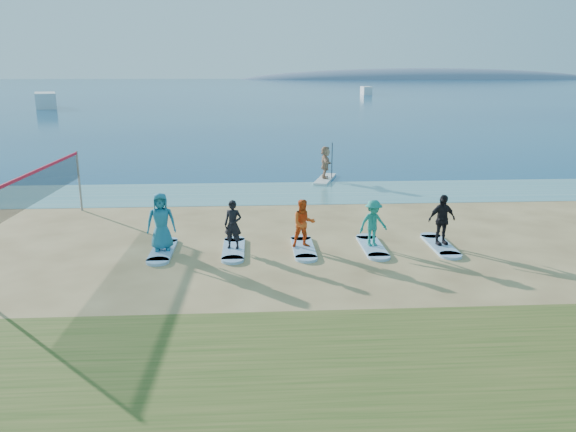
{
  "coord_description": "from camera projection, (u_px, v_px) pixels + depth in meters",
  "views": [
    {
      "loc": [
        -0.46,
        -15.67,
        5.77
      ],
      "look_at": [
        0.63,
        2.0,
        1.1
      ],
      "focal_mm": 35.0,
      "sensor_mm": 36.0,
      "label": 1
    }
  ],
  "objects": [
    {
      "name": "shallow_water",
      "position": [
        264.0,
        193.0,
        26.76
      ],
      "size": [
        600.0,
        600.0,
        0.0
      ],
      "primitive_type": "plane",
      "color": "teal",
      "rests_on": "ground"
    },
    {
      "name": "ground",
      "position": [
        271.0,
        269.0,
        16.63
      ],
      "size": [
        600.0,
        600.0,
        0.0
      ],
      "primitive_type": "plane",
      "color": "tan",
      "rests_on": "ground"
    },
    {
      "name": "ocean",
      "position": [
        254.0,
        88.0,
        171.03
      ],
      "size": [
        600.0,
        600.0,
        0.0
      ],
      "primitive_type": "plane",
      "color": "navy",
      "rests_on": "ground"
    },
    {
      "name": "paddleboarder",
      "position": [
        325.0,
        162.0,
        29.6
      ],
      "size": [
        0.58,
        1.6,
        1.69
      ],
      "primitive_type": "imported",
      "rotation": [
        0.0,
        0.0,
        1.52
      ],
      "color": "tan",
      "rests_on": "paddleboard"
    },
    {
      "name": "surfboard_4",
      "position": [
        440.0,
        245.0,
        18.73
      ],
      "size": [
        0.7,
        2.2,
        0.09
      ],
      "primitive_type": "cube",
      "color": "#8CB2D8",
      "rests_on": "ground"
    },
    {
      "name": "boat_offshore_b",
      "position": [
        366.0,
        95.0,
        127.05
      ],
      "size": [
        2.15,
        6.09,
        1.76
      ],
      "primitive_type": "cube",
      "rotation": [
        0.0,
        0.0,
        -0.05
      ],
      "color": "silver",
      "rests_on": "ground"
    },
    {
      "name": "student_1",
      "position": [
        233.0,
        225.0,
        18.1
      ],
      "size": [
        0.66,
        0.52,
        1.59
      ],
      "primitive_type": "imported",
      "rotation": [
        0.0,
        0.0,
        -0.27
      ],
      "color": "black",
      "rests_on": "surfboard_1"
    },
    {
      "name": "volleyball_net",
      "position": [
        34.0,
        188.0,
        18.69
      ],
      "size": [
        0.31,
        9.09,
        2.5
      ],
      "rotation": [
        0.0,
        0.0,
        -0.02
      ],
      "color": "gray",
      "rests_on": "ground"
    },
    {
      "name": "island_ridge",
      "position": [
        424.0,
        79.0,
        311.81
      ],
      "size": [
        220.0,
        56.0,
        18.0
      ],
      "primitive_type": "ellipsoid",
      "color": "slate",
      "rests_on": "ground"
    },
    {
      "name": "paddleboard",
      "position": [
        325.0,
        179.0,
        29.83
      ],
      "size": [
        1.58,
        3.07,
        0.12
      ],
      "primitive_type": "cube",
      "rotation": [
        0.0,
        0.0,
        -0.31
      ],
      "color": "silver",
      "rests_on": "ground"
    },
    {
      "name": "student_3",
      "position": [
        373.0,
        223.0,
        18.38
      ],
      "size": [
        1.12,
        0.85,
        1.54
      ],
      "primitive_type": "imported",
      "rotation": [
        0.0,
        0.0,
        0.31
      ],
      "color": "#1A8173",
      "rests_on": "surfboard_3"
    },
    {
      "name": "student_0",
      "position": [
        161.0,
        222.0,
        17.93
      ],
      "size": [
        0.99,
        0.72,
        1.87
      ],
      "primitive_type": "imported",
      "rotation": [
        0.0,
        0.0,
        0.15
      ],
      "color": "#1C6B8A",
      "rests_on": "surfboard_0"
    },
    {
      "name": "surfboard_0",
      "position": [
        163.0,
        251.0,
        18.18
      ],
      "size": [
        0.7,
        2.2,
        0.09
      ],
      "primitive_type": "cube",
      "color": "#8CB2D8",
      "rests_on": "ground"
    },
    {
      "name": "boat_offshore_a",
      "position": [
        46.0,
        108.0,
        84.45
      ],
      "size": [
        5.46,
        8.82,
        2.25
      ],
      "primitive_type": "cube",
      "rotation": [
        0.0,
        0.0,
        0.34
      ],
      "color": "silver",
      "rests_on": "ground"
    },
    {
      "name": "surfboard_2",
      "position": [
        303.0,
        248.0,
        18.45
      ],
      "size": [
        0.7,
        2.2,
        0.09
      ],
      "primitive_type": "cube",
      "color": "#8CB2D8",
      "rests_on": "ground"
    },
    {
      "name": "student_4",
      "position": [
        442.0,
        220.0,
        18.5
      ],
      "size": [
        1.06,
        0.64,
        1.69
      ],
      "primitive_type": "imported",
      "rotation": [
        0.0,
        0.0,
        0.25
      ],
      "color": "black",
      "rests_on": "surfboard_4"
    },
    {
      "name": "student_2",
      "position": [
        304.0,
        223.0,
        18.24
      ],
      "size": [
        0.85,
        0.7,
        1.59
      ],
      "primitive_type": "imported",
      "rotation": [
        0.0,
        0.0,
        0.14
      ],
      "color": "#D44A16",
      "rests_on": "surfboard_2"
    },
    {
      "name": "surfboard_1",
      "position": [
        234.0,
        249.0,
        18.32
      ],
      "size": [
        0.7,
        2.2,
        0.09
      ],
      "primitive_type": "cube",
      "color": "#8CB2D8",
      "rests_on": "ground"
    },
    {
      "name": "surfboard_3",
      "position": [
        372.0,
        247.0,
        18.59
      ],
      "size": [
        0.7,
        2.2,
        0.09
      ],
      "primitive_type": "cube",
      "color": "#8CB2D8",
      "rests_on": "ground"
    }
  ]
}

